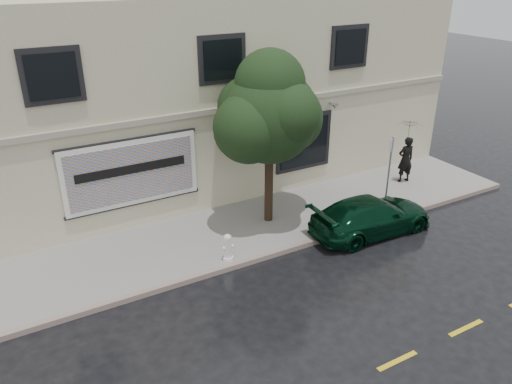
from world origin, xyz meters
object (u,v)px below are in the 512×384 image
street_tree (270,116)px  pedestrian (406,159)px  fire_hydrant (228,247)px  car (371,216)px

street_tree → pedestrian: bearing=1.6°
pedestrian → fire_hydrant: 8.64m
pedestrian → fire_hydrant: pedestrian is taller
car → fire_hydrant: 4.84m
street_tree → car: bearing=-39.8°
fire_hydrant → car: bearing=-8.3°
street_tree → fire_hydrant: (-2.25, -1.52, -3.15)m
car → fire_hydrant: car is taller
car → street_tree: size_ratio=0.82×
street_tree → fire_hydrant: bearing=-146.0°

